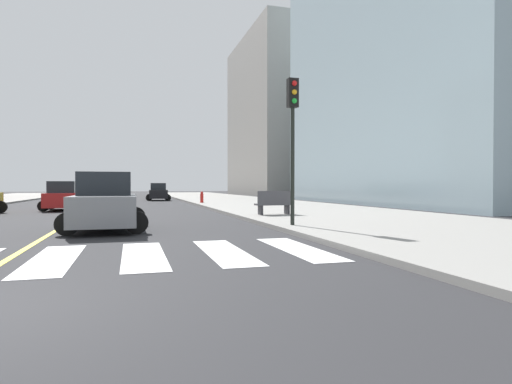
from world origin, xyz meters
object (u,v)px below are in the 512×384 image
object	(u,v)px
car_red_fifth	(64,197)
traffic_light_near_corner	(293,123)
car_black_fourth	(158,192)
fire_hydrant	(202,197)
car_gray_nearest	(105,203)
car_silver_third	(78,194)
park_bench	(274,203)
car_blue_second	(90,192)
car_green_sixth	(98,190)

from	to	relation	value
car_red_fifth	traffic_light_near_corner	size ratio (longest dim) A/B	0.78
car_red_fifth	car_black_fourth	bearing A→B (deg)	68.36
traffic_light_near_corner	fire_hydrant	size ratio (longest dim) A/B	5.72
car_gray_nearest	car_red_fifth	xyz separation A→B (m)	(-3.13, 13.17, -0.09)
car_gray_nearest	fire_hydrant	bearing A→B (deg)	-108.68
car_silver_third	fire_hydrant	bearing A→B (deg)	-15.01
traffic_light_near_corner	car_red_fifth	bearing A→B (deg)	-57.34
fire_hydrant	traffic_light_near_corner	bearing A→B (deg)	-90.06
park_bench	car_red_fifth	bearing A→B (deg)	45.08
car_gray_nearest	traffic_light_near_corner	xyz separation A→B (m)	(6.26, -1.48, 2.79)
car_silver_third	traffic_light_near_corner	distance (m)	24.57
car_red_fifth	fire_hydrant	xyz separation A→B (m)	(9.41, 5.59, -0.25)
car_black_fourth	car_blue_second	bearing A→B (deg)	-29.91
car_silver_third	park_bench	size ratio (longest dim) A/B	2.27
fire_hydrant	car_silver_third	bearing A→B (deg)	166.49
car_silver_third	fire_hydrant	world-z (taller)	car_silver_third
car_gray_nearest	car_black_fourth	distance (m)	29.60
car_green_sixth	park_bench	bearing A→B (deg)	-77.75
car_black_fourth	park_bench	distance (m)	25.89
park_bench	fire_hydrant	bearing A→B (deg)	1.00
car_green_sixth	fire_hydrant	world-z (taller)	car_green_sixth
car_black_fourth	fire_hydrant	world-z (taller)	car_black_fourth
car_blue_second	car_silver_third	xyz separation A→B (m)	(0.23, -12.71, 0.01)
car_green_sixth	car_black_fourth	bearing A→B (deg)	-69.63
car_red_fifth	car_blue_second	bearing A→B (deg)	91.31
car_black_fourth	car_gray_nearest	bearing A→B (deg)	85.58
fire_hydrant	car_gray_nearest	bearing A→B (deg)	-108.51
park_bench	fire_hydrant	xyz separation A→B (m)	(-1.09, 14.97, -0.11)
car_red_fifth	traffic_light_near_corner	bearing A→B (deg)	-56.75
car_green_sixth	traffic_light_near_corner	distance (m)	48.76
car_silver_third	car_black_fourth	distance (m)	10.69
car_gray_nearest	park_bench	size ratio (longest dim) A/B	2.42
car_silver_third	traffic_light_near_corner	bearing A→B (deg)	-68.77
car_black_fourth	fire_hydrant	bearing A→B (deg)	107.05
park_bench	car_gray_nearest	bearing A→B (deg)	114.08
car_blue_second	traffic_light_near_corner	distance (m)	36.63
car_green_sixth	traffic_light_near_corner	size ratio (longest dim) A/B	0.85
car_gray_nearest	park_bench	xyz separation A→B (m)	(7.37, 3.79, -0.23)
car_blue_second	car_black_fourth	distance (m)	8.15
car_silver_third	car_red_fifth	world-z (taller)	car_silver_third
car_gray_nearest	park_bench	distance (m)	8.29
car_green_sixth	park_bench	size ratio (longest dim) A/B	2.36
car_gray_nearest	fire_hydrant	world-z (taller)	car_gray_nearest
car_green_sixth	traffic_light_near_corner	xyz separation A→B (m)	(9.71, -47.70, 2.82)
car_gray_nearest	car_blue_second	xyz separation A→B (m)	(-3.39, 33.74, -0.07)
park_bench	car_black_fourth	bearing A→B (deg)	5.45
car_black_fourth	park_bench	bearing A→B (deg)	100.97
traffic_light_near_corner	fire_hydrant	world-z (taller)	traffic_light_near_corner
car_black_fourth	car_silver_third	bearing A→B (deg)	53.80
car_gray_nearest	traffic_light_near_corner	bearing A→B (deg)	166.53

